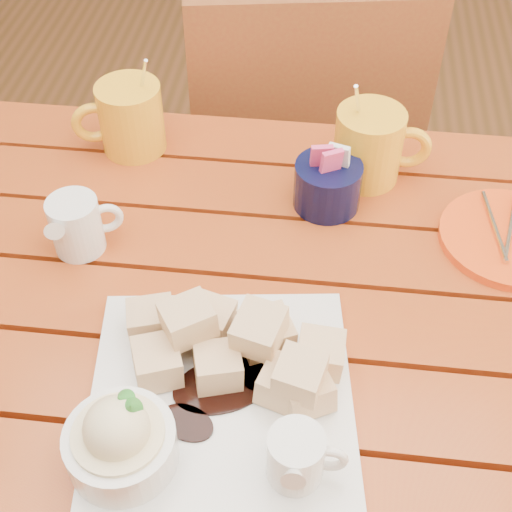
# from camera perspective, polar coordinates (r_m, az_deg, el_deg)

# --- Properties ---
(table) EXTENTS (1.20, 0.79, 0.75)m
(table) POSITION_cam_1_polar(r_m,az_deg,el_deg) (0.95, -3.16, -8.37)
(table) COLOR #A22D14
(table) RESTS_ON ground
(dessert_plate) EXTENTS (0.31, 0.31, 0.11)m
(dessert_plate) POSITION_cam_1_polar(r_m,az_deg,el_deg) (0.75, -4.11, -11.23)
(dessert_plate) COLOR white
(dessert_plate) RESTS_ON table
(coffee_mug_left) EXTENTS (0.13, 0.09, 0.16)m
(coffee_mug_left) POSITION_cam_1_polar(r_m,az_deg,el_deg) (1.08, -10.13, 10.89)
(coffee_mug_left) COLOR #FFAE20
(coffee_mug_left) RESTS_ON table
(coffee_mug_right) EXTENTS (0.14, 0.10, 0.16)m
(coffee_mug_right) POSITION_cam_1_polar(r_m,az_deg,el_deg) (1.02, 9.14, 8.78)
(coffee_mug_right) COLOR #FFAE20
(coffee_mug_right) RESTS_ON table
(cream_pitcher) EXTENTS (0.09, 0.08, 0.08)m
(cream_pitcher) POSITION_cam_1_polar(r_m,az_deg,el_deg) (0.93, -14.12, 2.44)
(cream_pitcher) COLOR white
(cream_pitcher) RESTS_ON table
(sugar_caddy) EXTENTS (0.09, 0.09, 0.10)m
(sugar_caddy) POSITION_cam_1_polar(r_m,az_deg,el_deg) (0.98, 5.75, 5.75)
(sugar_caddy) COLOR black
(sugar_caddy) RESTS_ON table
(orange_saucer) EXTENTS (0.18, 0.18, 0.02)m
(orange_saucer) POSITION_cam_1_polar(r_m,az_deg,el_deg) (1.00, 19.71, 1.36)
(orange_saucer) COLOR #FF4F16
(orange_saucer) RESTS_ON table
(chair_far) EXTENTS (0.49, 0.49, 0.90)m
(chair_far) POSITION_cam_1_polar(r_m,az_deg,el_deg) (1.49, 3.55, 7.98)
(chair_far) COLOR brown
(chair_far) RESTS_ON ground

